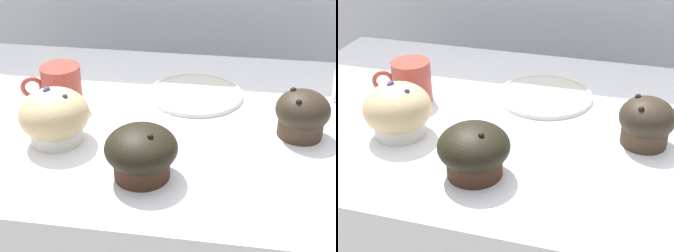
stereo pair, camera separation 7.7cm
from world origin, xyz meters
The scene contains 6 objects.
wall_back centered at (0.00, 0.60, 0.90)m, with size 3.20×0.10×1.80m, color silver.
muffin_front_center centered at (-0.17, -0.11, 0.94)m, with size 0.12×0.12×0.10m.
muffin_back_left centered at (0.00, -0.19, 0.94)m, with size 0.11×0.11×0.09m.
muffin_back_right centered at (0.25, -0.03, 0.94)m, with size 0.09×0.09×0.09m.
coffee_cup centered at (-0.20, 0.01, 0.94)m, with size 0.11×0.08×0.08m.
serving_plate centered at (0.05, 0.09, 0.90)m, with size 0.19×0.19×0.01m.
Camera 1 is at (0.13, -0.77, 1.33)m, focal length 50.00 mm.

